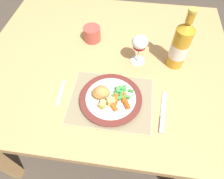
# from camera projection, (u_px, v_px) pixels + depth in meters

# --- Properties ---
(ground_plane) EXTENTS (6.00, 6.00, 0.00)m
(ground_plane) POSITION_uv_depth(u_px,v_px,m) (109.00, 124.00, 1.59)
(ground_plane) COLOR #4C4238
(dining_table) EXTENTS (1.22, 1.03, 0.74)m
(dining_table) POSITION_uv_depth(u_px,v_px,m) (107.00, 69.00, 1.06)
(dining_table) COLOR tan
(dining_table) RESTS_ON ground
(placemat) EXTENTS (0.34, 0.27, 0.01)m
(placemat) POSITION_uv_depth(u_px,v_px,m) (111.00, 100.00, 0.83)
(placemat) COLOR #CCB789
(placemat) RESTS_ON dining_table
(dinner_plate) EXTENTS (0.26, 0.26, 0.02)m
(dinner_plate) POSITION_uv_depth(u_px,v_px,m) (111.00, 99.00, 0.82)
(dinner_plate) COLOR silver
(dinner_plate) RESTS_ON placemat
(breaded_croquettes) EXTENTS (0.08, 0.08, 0.05)m
(breaded_croquettes) POSITION_uv_depth(u_px,v_px,m) (101.00, 92.00, 0.81)
(breaded_croquettes) COLOR #B77F3D
(breaded_croquettes) RESTS_ON dinner_plate
(green_beans_pile) EXTENTS (0.09, 0.08, 0.02)m
(green_beans_pile) POSITION_uv_depth(u_px,v_px,m) (121.00, 92.00, 0.82)
(green_beans_pile) COLOR #338438
(green_beans_pile) RESTS_ON dinner_plate
(glazed_carrots) EXTENTS (0.09, 0.09, 0.02)m
(glazed_carrots) POSITION_uv_depth(u_px,v_px,m) (118.00, 102.00, 0.79)
(glazed_carrots) COLOR orange
(glazed_carrots) RESTS_ON dinner_plate
(fork) EXTENTS (0.02, 0.13, 0.01)m
(fork) POSITION_uv_depth(u_px,v_px,m) (60.00, 94.00, 0.85)
(fork) COLOR silver
(fork) RESTS_ON dining_table
(table_knife) EXTENTS (0.03, 0.19, 0.01)m
(table_knife) POSITION_uv_depth(u_px,v_px,m) (163.00, 115.00, 0.79)
(table_knife) COLOR silver
(table_knife) RESTS_ON dining_table
(wine_glass) EXTENTS (0.07, 0.07, 0.15)m
(wine_glass) POSITION_uv_depth(u_px,v_px,m) (140.00, 44.00, 0.88)
(wine_glass) COLOR silver
(wine_glass) RESTS_ON dining_table
(bottle) EXTENTS (0.08, 0.08, 0.29)m
(bottle) POSITION_uv_depth(u_px,v_px,m) (180.00, 45.00, 0.87)
(bottle) COLOR gold
(bottle) RESTS_ON dining_table
(roast_potatoes) EXTENTS (0.07, 0.05, 0.03)m
(roast_potatoes) POSITION_uv_depth(u_px,v_px,m) (107.00, 103.00, 0.78)
(roast_potatoes) COLOR #E5BC66
(roast_potatoes) RESTS_ON dinner_plate
(drinking_cup) EXTENTS (0.09, 0.09, 0.08)m
(drinking_cup) POSITION_uv_depth(u_px,v_px,m) (92.00, 33.00, 1.03)
(drinking_cup) COLOR #B24C42
(drinking_cup) RESTS_ON dining_table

